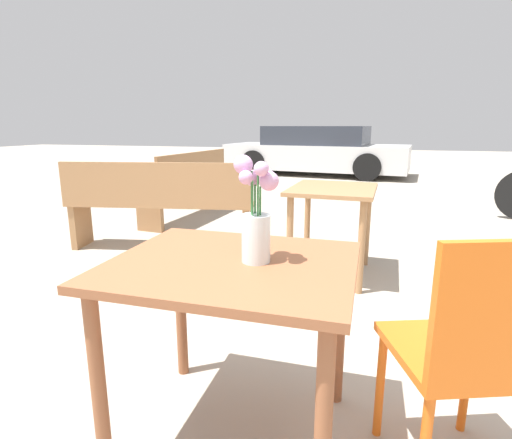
# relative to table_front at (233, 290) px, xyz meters

# --- Properties ---
(ground_plane) EXTENTS (40.00, 40.00, 0.00)m
(ground_plane) POSITION_rel_table_front_xyz_m (0.00, -0.00, -0.60)
(ground_plane) COLOR #A39989
(table_front) EXTENTS (0.85, 0.72, 0.71)m
(table_front) POSITION_rel_table_front_xyz_m (0.00, 0.00, 0.00)
(table_front) COLOR brown
(table_front) RESTS_ON ground_plane
(flower_vase) EXTENTS (0.16, 0.14, 0.37)m
(flower_vase) POSITION_rel_table_front_xyz_m (0.08, 0.02, 0.26)
(flower_vase) COLOR silver
(flower_vase) RESTS_ON table_front
(cafe_chair) EXTENTS (0.51, 0.51, 0.88)m
(cafe_chair) POSITION_rel_table_front_xyz_m (0.78, -0.04, -0.08)
(cafe_chair) COLOR orange
(cafe_chair) RESTS_ON ground_plane
(bench_near) EXTENTS (1.82, 0.69, 0.85)m
(bench_near) POSITION_rel_table_front_xyz_m (-1.45, 2.03, -0.13)
(bench_near) COLOR #9E7047
(bench_near) RESTS_ON ground_plane
(bench_middle) EXTENTS (0.50, 1.67, 0.85)m
(bench_middle) POSITION_rel_table_front_xyz_m (-1.78, 3.38, -0.13)
(bench_middle) COLOR #9E7047
(bench_middle) RESTS_ON ground_plane
(table_back) EXTENTS (0.67, 0.79, 0.71)m
(table_back) POSITION_rel_table_front_xyz_m (0.18, 1.84, -0.02)
(table_back) COLOR #9E7047
(table_back) RESTS_ON ground_plane
(parked_car) EXTENTS (4.47, 2.13, 1.16)m
(parked_car) POSITION_rel_table_front_xyz_m (-0.87, 8.63, -0.03)
(parked_car) COLOR silver
(parked_car) RESTS_ON ground_plane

